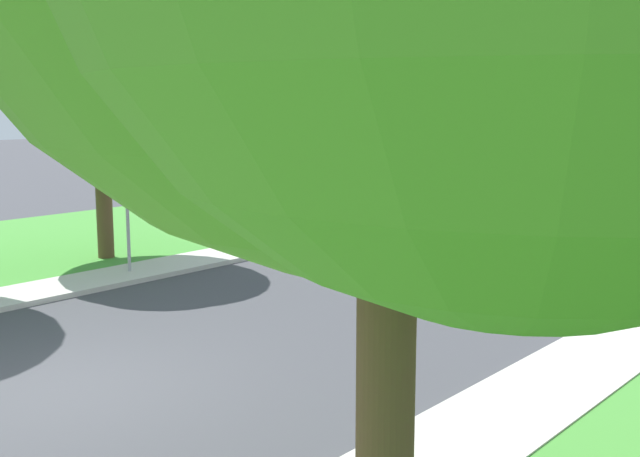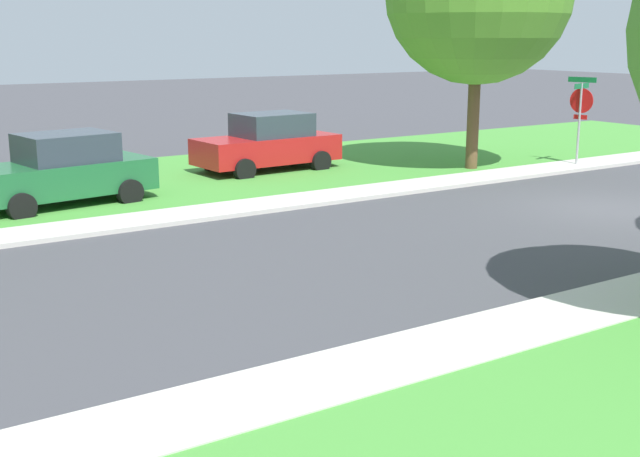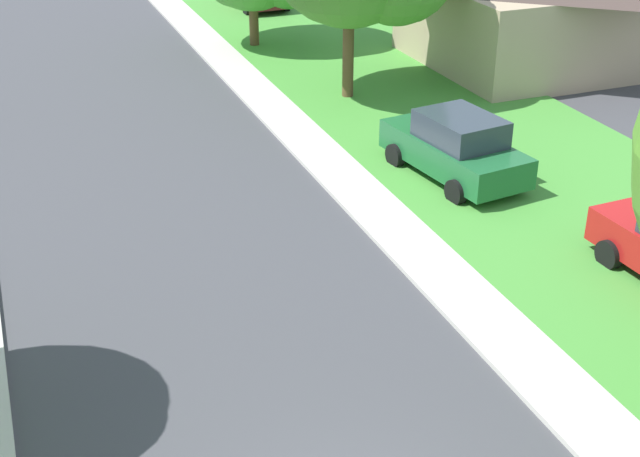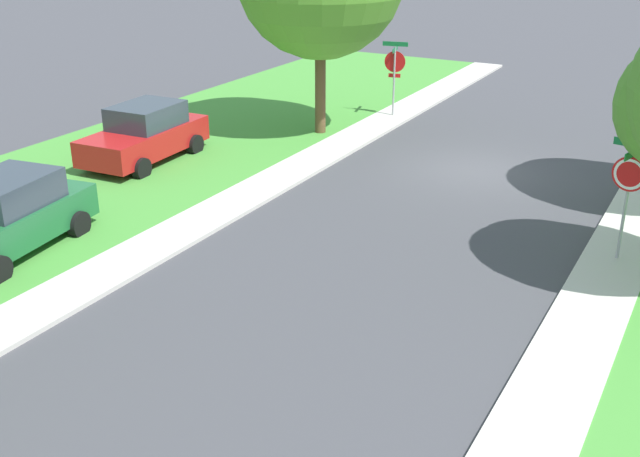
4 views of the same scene
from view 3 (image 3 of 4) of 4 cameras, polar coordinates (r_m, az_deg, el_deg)
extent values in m
cube|color=beige|center=(23.06, 1.25, 3.66)|extent=(1.40, 56.00, 0.10)
cube|color=#479338|center=(25.10, 11.28, 5.11)|extent=(8.00, 56.00, 0.08)
cube|color=#1E6033|center=(22.88, 8.69, 4.91)|extent=(2.38, 4.51, 0.76)
cube|color=#2D3842|center=(22.47, 9.12, 6.43)|extent=(1.88, 2.30, 0.68)
cylinder|color=black|center=(23.52, 4.92, 4.76)|extent=(0.33, 0.67, 0.64)
cylinder|color=black|center=(24.51, 8.45, 5.50)|extent=(0.33, 0.67, 0.64)
cylinder|color=black|center=(21.55, 8.83, 2.36)|extent=(0.33, 0.67, 0.64)
cylinder|color=black|center=(22.63, 12.47, 3.26)|extent=(0.33, 0.67, 0.64)
cylinder|color=black|center=(39.63, -4.76, 14.07)|extent=(0.26, 0.65, 0.64)
cylinder|color=black|center=(40.20, -2.25, 14.33)|extent=(0.26, 0.65, 0.64)
cylinder|color=black|center=(19.48, 18.28, -1.61)|extent=(0.27, 0.65, 0.64)
cylinder|color=brown|center=(28.41, 1.85, 11.51)|extent=(0.36, 0.36, 3.16)
cylinder|color=brown|center=(34.57, -4.33, 13.49)|extent=(0.36, 0.36, 2.22)
cube|color=tan|center=(33.39, 14.26, 12.95)|extent=(8.51, 7.33, 3.00)
cube|color=#51331E|center=(36.40, 10.86, 13.69)|extent=(1.00, 0.08, 2.10)
camera|label=1|loc=(13.52, 50.15, -8.38)|focal=44.50mm
camera|label=2|loc=(25.98, -41.11, 8.98)|focal=46.48mm
camera|label=4|loc=(29.07, -29.04, 20.17)|focal=43.40mm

